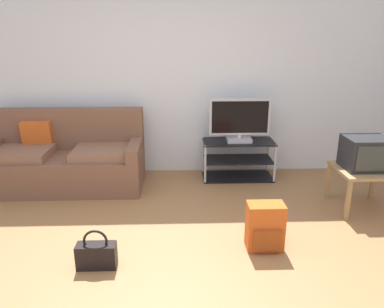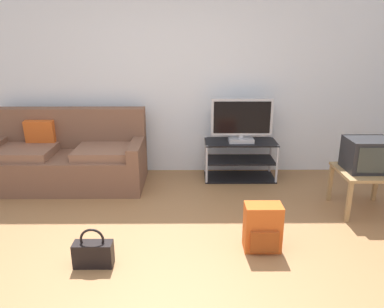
{
  "view_description": "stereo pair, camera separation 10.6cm",
  "coord_description": "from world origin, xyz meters",
  "views": [
    {
      "loc": [
        0.11,
        -2.52,
        1.81
      ],
      "look_at": [
        0.24,
        1.25,
        0.6
      ],
      "focal_mm": 35.09,
      "sensor_mm": 36.0,
      "label": 1
    },
    {
      "loc": [
        0.22,
        -2.52,
        1.81
      ],
      "look_at": [
        0.24,
        1.25,
        0.6
      ],
      "focal_mm": 35.09,
      "sensor_mm": 36.0,
      "label": 2
    }
  ],
  "objects": [
    {
      "name": "side_table",
      "position": [
        2.06,
        1.13,
        0.39
      ],
      "size": [
        0.58,
        0.58,
        0.46
      ],
      "color": "#9E7A4C",
      "rests_on": "ground_plane"
    },
    {
      "name": "ground_plane",
      "position": [
        0.0,
        0.0,
        -0.01
      ],
      "size": [
        9.0,
        9.8,
        0.02
      ],
      "primitive_type": "cube",
      "color": "olive"
    },
    {
      "name": "crt_tv",
      "position": [
        2.06,
        1.15,
        0.62
      ],
      "size": [
        0.44,
        0.38,
        0.34
      ],
      "color": "#232326",
      "rests_on": "side_table"
    },
    {
      "name": "wall_back",
      "position": [
        0.0,
        2.45,
        1.35
      ],
      "size": [
        9.0,
        0.1,
        2.7
      ],
      "primitive_type": "cube",
      "color": "silver",
      "rests_on": "ground_plane"
    },
    {
      "name": "tv_stand",
      "position": [
        0.87,
        2.1,
        0.25
      ],
      "size": [
        0.91,
        0.43,
        0.5
      ],
      "color": "black",
      "rests_on": "ground_plane"
    },
    {
      "name": "handbag",
      "position": [
        -0.57,
        0.14,
        0.12
      ],
      "size": [
        0.32,
        0.13,
        0.34
      ],
      "rotation": [
        0.0,
        0.0,
        -0.45
      ],
      "color": "black",
      "rests_on": "ground_plane"
    },
    {
      "name": "backpack",
      "position": [
        0.85,
        0.38,
        0.21
      ],
      "size": [
        0.32,
        0.26,
        0.42
      ],
      "rotation": [
        0.0,
        0.0,
        -0.26
      ],
      "color": "#CC561E",
      "rests_on": "ground_plane"
    },
    {
      "name": "flat_tv",
      "position": [
        0.87,
        2.08,
        0.77
      ],
      "size": [
        0.77,
        0.22,
        0.55
      ],
      "color": "#B2B2B7",
      "rests_on": "tv_stand"
    },
    {
      "name": "couch",
      "position": [
        -1.3,
        1.92,
        0.34
      ],
      "size": [
        1.87,
        0.84,
        0.92
      ],
      "color": "brown",
      "rests_on": "ground_plane"
    }
  ]
}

